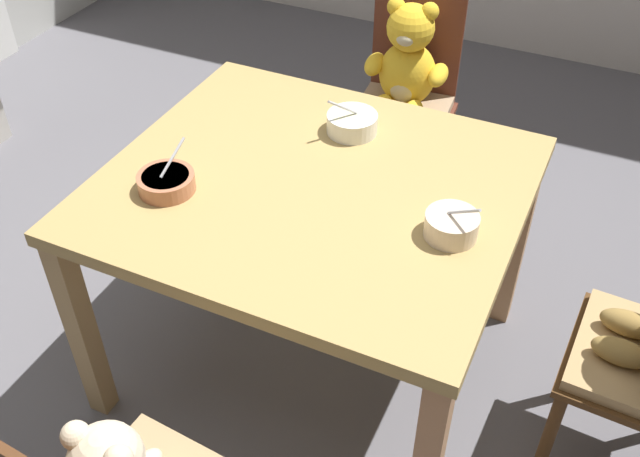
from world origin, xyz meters
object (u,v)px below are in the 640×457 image
dining_table (313,208)px  teddy_chair_far_center (405,81)px  porridge_bowl_white_far_center (352,123)px  porridge_bowl_cream_near_right (451,225)px  porridge_bowl_terracotta_near_left (166,182)px

dining_table → teddy_chair_far_center: 0.92m
porridge_bowl_white_far_center → porridge_bowl_cream_near_right: bearing=-39.1°
dining_table → teddy_chair_far_center: (-0.05, 0.92, -0.07)m
teddy_chair_far_center → porridge_bowl_terracotta_near_left: size_ratio=5.65×
dining_table → teddy_chair_far_center: size_ratio=1.22×
dining_table → porridge_bowl_white_far_center: (-0.00, 0.28, 0.12)m
dining_table → porridge_bowl_cream_near_right: (0.41, -0.06, 0.13)m
dining_table → porridge_bowl_terracotta_near_left: bearing=-150.0°
porridge_bowl_cream_near_right → teddy_chair_far_center: bearing=115.1°
teddy_chair_far_center → porridge_bowl_terracotta_near_left: bearing=-19.3°
teddy_chair_far_center → dining_table: bearing=-1.6°
porridge_bowl_white_far_center → porridge_bowl_cream_near_right: size_ratio=1.08×
porridge_bowl_white_far_center → porridge_bowl_cream_near_right: porridge_bowl_white_far_center is taller
porridge_bowl_white_far_center → porridge_bowl_terracotta_near_left: porridge_bowl_white_far_center is taller
teddy_chair_far_center → porridge_bowl_white_far_center: 0.68m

